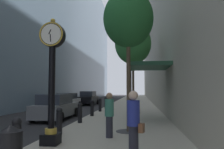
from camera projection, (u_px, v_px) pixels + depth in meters
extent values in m
plane|color=#262628|center=(111.00, 105.00, 29.11)|extent=(110.00, 110.00, 0.00)
cube|color=#ADA593|center=(133.00, 103.00, 31.77)|extent=(5.37, 80.00, 0.14)
cube|color=#758EA8|center=(41.00, 14.00, 34.28)|extent=(9.00, 80.00, 26.92)
cube|color=black|center=(51.00, 139.00, 7.41)|extent=(0.55, 0.55, 0.35)
cylinder|color=gold|center=(51.00, 131.00, 7.42)|extent=(0.39, 0.38, 0.18)
cylinder|color=black|center=(52.00, 87.00, 7.52)|extent=(0.22, 0.22, 2.69)
cylinder|color=black|center=(53.00, 35.00, 7.64)|extent=(0.84, 0.28, 0.84)
torus|color=gold|center=(51.00, 34.00, 7.48)|extent=(0.82, 0.05, 0.82)
cylinder|color=white|center=(51.00, 34.00, 7.49)|extent=(0.69, 0.01, 0.69)
cylinder|color=white|center=(54.00, 36.00, 7.79)|extent=(0.69, 0.01, 0.69)
sphere|color=gold|center=(53.00, 21.00, 7.67)|extent=(0.16, 0.16, 0.16)
cube|color=black|center=(50.00, 32.00, 7.49)|extent=(0.10, 0.01, 0.17)
cube|color=black|center=(50.00, 38.00, 7.47)|extent=(0.05, 0.01, 0.26)
cylinder|color=black|center=(16.00, 141.00, 5.90)|extent=(0.24, 0.24, 0.89)
sphere|color=black|center=(17.00, 122.00, 5.93)|extent=(0.26, 0.26, 0.26)
cylinder|color=black|center=(59.00, 123.00, 9.09)|extent=(0.24, 0.24, 0.89)
sphere|color=black|center=(59.00, 110.00, 9.12)|extent=(0.26, 0.26, 0.26)
cylinder|color=black|center=(80.00, 114.00, 12.27)|extent=(0.24, 0.24, 0.89)
sphere|color=black|center=(80.00, 105.00, 12.31)|extent=(0.26, 0.26, 0.26)
cylinder|color=black|center=(92.00, 109.00, 15.46)|extent=(0.24, 0.24, 0.89)
sphere|color=black|center=(92.00, 102.00, 15.50)|extent=(0.26, 0.26, 0.26)
cylinder|color=black|center=(100.00, 106.00, 18.65)|extent=(0.24, 0.24, 0.89)
sphere|color=black|center=(100.00, 100.00, 18.69)|extent=(0.26, 0.26, 0.26)
cylinder|color=black|center=(106.00, 104.00, 21.84)|extent=(0.24, 0.24, 0.89)
sphere|color=black|center=(106.00, 98.00, 21.87)|extent=(0.26, 0.26, 0.26)
cylinder|color=#333335|center=(129.00, 131.00, 9.66)|extent=(1.10, 1.10, 0.02)
cylinder|color=#4C3D2D|center=(129.00, 84.00, 9.80)|extent=(0.18, 0.18, 4.10)
ellipsoid|color=#23602D|center=(128.00, 19.00, 9.99)|extent=(2.22, 2.22, 2.55)
cylinder|color=#333335|center=(133.00, 112.00, 17.75)|extent=(1.10, 1.10, 0.02)
cylinder|color=#4C3D2D|center=(133.00, 84.00, 17.90)|extent=(0.18, 0.18, 4.41)
ellipsoid|color=#387F3D|center=(133.00, 44.00, 18.12)|extent=(2.91, 2.91, 3.34)
cone|color=black|center=(10.00, 129.00, 4.79)|extent=(0.53, 0.53, 0.16)
cylinder|color=#23232D|center=(134.00, 142.00, 5.97)|extent=(0.33, 0.33, 0.84)
cylinder|color=navy|center=(133.00, 113.00, 6.02)|extent=(0.43, 0.43, 0.68)
sphere|color=beige|center=(133.00, 95.00, 6.05)|extent=(0.26, 0.26, 0.26)
cube|color=brown|center=(141.00, 128.00, 5.90)|extent=(0.18, 0.23, 0.24)
cylinder|color=#23232D|center=(109.00, 127.00, 8.48)|extent=(0.29, 0.29, 0.79)
cylinder|color=#337560|center=(109.00, 108.00, 8.53)|extent=(0.38, 0.38, 0.64)
sphere|color=#9E7556|center=(109.00, 96.00, 8.56)|extent=(0.24, 0.24, 0.24)
cube|color=#235138|center=(148.00, 66.00, 13.64)|extent=(2.40, 3.60, 0.20)
cylinder|color=#333338|center=(129.00, 93.00, 12.08)|extent=(0.10, 0.10, 3.20)
cylinder|color=#333338|center=(131.00, 93.00, 15.25)|extent=(0.10, 0.10, 3.20)
cube|color=slate|center=(56.00, 110.00, 14.80)|extent=(1.74, 4.69, 0.80)
cube|color=#282D38|center=(55.00, 99.00, 14.62)|extent=(1.53, 2.63, 0.65)
cylinder|color=black|center=(53.00, 112.00, 16.46)|extent=(0.22, 0.64, 0.64)
cylinder|color=black|center=(76.00, 112.00, 16.26)|extent=(0.22, 0.64, 0.64)
cylinder|color=black|center=(32.00, 117.00, 13.30)|extent=(0.22, 0.64, 0.64)
cylinder|color=black|center=(61.00, 117.00, 13.10)|extent=(0.22, 0.64, 0.64)
cube|color=black|center=(89.00, 100.00, 28.49)|extent=(1.80, 4.39, 0.85)
cube|color=#282D38|center=(88.00, 94.00, 28.33)|extent=(1.57, 2.47, 0.69)
cylinder|color=black|center=(85.00, 102.00, 30.06)|extent=(0.23, 0.64, 0.64)
cylinder|color=black|center=(98.00, 102.00, 29.83)|extent=(0.23, 0.64, 0.64)
cylinder|color=black|center=(79.00, 103.00, 27.11)|extent=(0.23, 0.64, 0.64)
cylinder|color=black|center=(93.00, 103.00, 26.89)|extent=(0.23, 0.64, 0.64)
cube|color=silver|center=(68.00, 102.00, 23.79)|extent=(1.80, 4.05, 0.76)
cube|color=#282D38|center=(67.00, 96.00, 23.63)|extent=(1.56, 2.28, 0.62)
cylinder|color=black|center=(64.00, 104.00, 25.24)|extent=(0.23, 0.64, 0.64)
cylinder|color=black|center=(79.00, 104.00, 25.01)|extent=(0.23, 0.64, 0.64)
cylinder|color=black|center=(55.00, 106.00, 22.53)|extent=(0.23, 0.64, 0.64)
cylinder|color=black|center=(72.00, 106.00, 22.30)|extent=(0.23, 0.64, 0.64)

